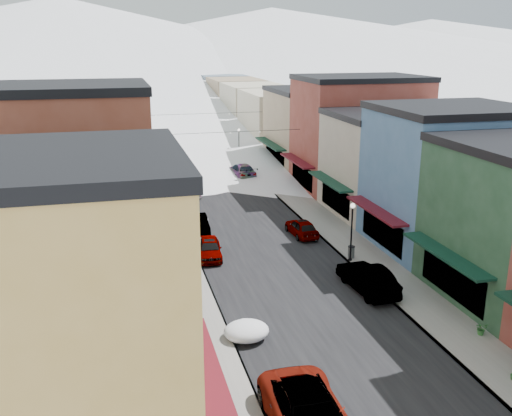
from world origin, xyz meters
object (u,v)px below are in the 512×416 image
car_silver_sedan (210,248)px  trash_can (351,252)px  car_dark_hatch (199,223)px  streetlamp_near (352,225)px  car_green_sedan (367,278)px

car_silver_sedan → trash_can: car_silver_sedan is taller
car_dark_hatch → streetlamp_near: size_ratio=0.97×
car_dark_hatch → trash_can: car_dark_hatch is taller
car_dark_hatch → trash_can: (9.49, -8.79, -0.08)m
car_silver_sedan → car_dark_hatch: 5.96m
car_dark_hatch → trash_can: bearing=-42.4°
car_silver_sedan → streetlamp_near: streetlamp_near is taller
streetlamp_near → car_green_sedan: bearing=-100.9°
car_dark_hatch → car_green_sedan: size_ratio=0.77×
car_green_sedan → car_dark_hatch: bearing=-63.0°
car_silver_sedan → trash_can: 10.03m
car_dark_hatch → car_green_sedan: (8.33, -13.91, 0.19)m
car_silver_sedan → streetlamp_near: size_ratio=0.99×
car_green_sedan → streetlamp_near: 5.13m
car_silver_sedan → car_dark_hatch: size_ratio=1.01×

